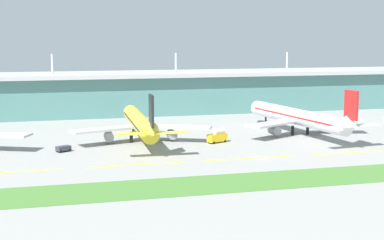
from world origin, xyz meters
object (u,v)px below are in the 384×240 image
(airliner_far_middle, at_px, (298,117))
(pushback_tug, at_px, (63,148))
(airliner_near_middle, at_px, (140,123))
(fuel_truck, at_px, (218,136))

(airliner_far_middle, height_order, pushback_tug, airliner_far_middle)
(airliner_far_middle, xyz_separation_m, pushback_tug, (-85.37, -11.29, -5.36))
(airliner_far_middle, bearing_deg, pushback_tug, -172.47)
(airliner_near_middle, height_order, fuel_truck, airliner_near_middle)
(fuel_truck, xyz_separation_m, pushback_tug, (-51.57, -2.77, -1.16))
(pushback_tug, bearing_deg, airliner_near_middle, 23.70)
(airliner_near_middle, distance_m, fuel_truck, 26.99)
(airliner_near_middle, distance_m, pushback_tug, 29.33)
(fuel_truck, bearing_deg, pushback_tug, -176.92)
(airliner_near_middle, bearing_deg, airliner_far_middle, -0.30)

